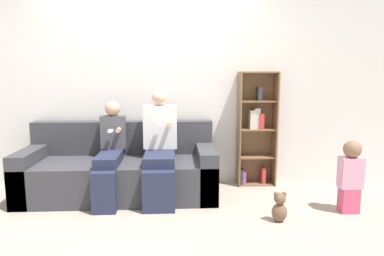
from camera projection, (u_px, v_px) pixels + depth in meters
name	position (u px, v px, depth m)	size (l,w,h in m)	color
ground_plane	(149.00, 212.00, 3.50)	(14.00, 14.00, 0.00)	#9E9384
back_wall	(153.00, 84.00, 4.29)	(10.00, 0.06, 2.55)	silver
couch	(121.00, 171.00, 3.96)	(2.17, 0.87, 0.83)	#38383D
adult_seated	(160.00, 144.00, 3.81)	(0.39, 0.78, 1.22)	#232842
child_seated	(110.00, 152.00, 3.76)	(0.28, 0.80, 1.09)	#232842
toddler_standing	(351.00, 175.00, 3.43)	(0.22, 0.18, 0.74)	#DB4C75
bookshelf	(256.00, 131.00, 4.32)	(0.47, 0.24, 1.43)	brown
teddy_bear	(280.00, 208.00, 3.24)	(0.15, 0.12, 0.30)	brown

